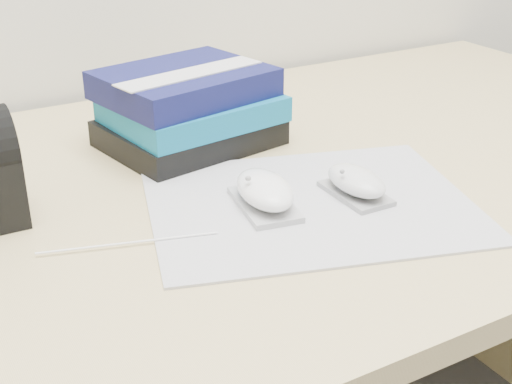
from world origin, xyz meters
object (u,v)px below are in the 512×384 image
desk (217,301)px  mouse_rear (265,192)px  mouse_front (356,183)px  book_stack (189,109)px

desk → mouse_rear: mouse_rear is taller
mouse_rear → desk: bearing=84.1°
desk → mouse_rear: bearing=-95.9°
mouse_front → mouse_rear: bearing=165.8°
desk → mouse_front: (0.09, -0.20, 0.25)m
mouse_rear → book_stack: 0.24m
mouse_rear → book_stack: (0.01, 0.23, 0.03)m
mouse_front → book_stack: bearing=110.8°
desk → mouse_front: bearing=-64.3°
desk → mouse_rear: 0.31m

